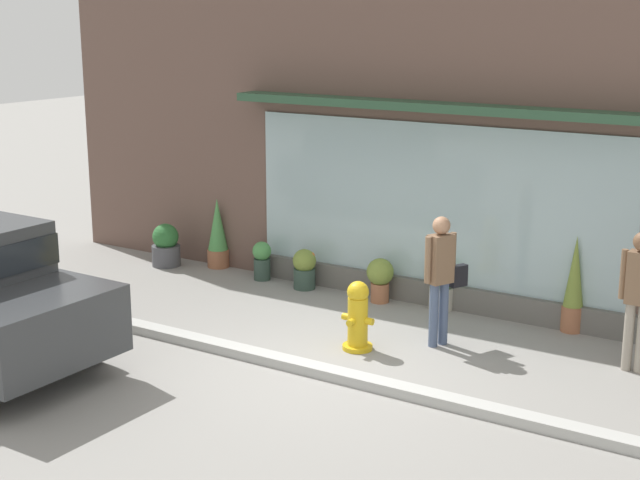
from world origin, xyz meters
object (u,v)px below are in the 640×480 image
pedestrian_passerby (639,291)px  pedestrian_with_handbag (441,271)px  fire_hydrant (358,316)px  potted_plant_low_front (304,268)px  potted_plant_trailing_edge (262,260)px  potted_plant_near_hydrant (166,246)px  potted_plant_window_right (574,286)px  potted_plant_corner_tall (380,277)px  potted_plant_window_center (442,281)px  potted_plant_doorstep (218,235)px

pedestrian_passerby → pedestrian_with_handbag: bearing=-168.8°
fire_hydrant → potted_plant_low_front: fire_hydrant is taller
potted_plant_trailing_edge → pedestrian_passerby: bearing=-7.3°
potted_plant_near_hydrant → potted_plant_window_right: potted_plant_window_right is taller
pedestrian_with_handbag → potted_plant_corner_tall: 2.02m
potted_plant_trailing_edge → potted_plant_window_center: bearing=3.1°
fire_hydrant → potted_plant_low_front: size_ratio=1.43×
potted_plant_near_hydrant → potted_plant_window_center: (4.93, 0.35, 0.07)m
pedestrian_with_handbag → potted_plant_doorstep: bearing=97.5°
potted_plant_window_right → pedestrian_with_handbag: bearing=-131.7°
pedestrian_with_handbag → fire_hydrant: bearing=155.2°
pedestrian_with_handbag → potted_plant_near_hydrant: 5.68m
fire_hydrant → potted_plant_window_center: fire_hydrant is taller
pedestrian_passerby → potted_plant_trailing_edge: size_ratio=2.74×
fire_hydrant → potted_plant_trailing_edge: size_ratio=1.44×
pedestrian_with_handbag → potted_plant_doorstep: 4.98m
potted_plant_near_hydrant → potted_plant_window_center: potted_plant_window_center is taller
potted_plant_doorstep → potted_plant_window_center: (4.14, -0.06, -0.14)m
potted_plant_window_right → potted_plant_low_front: bearing=-176.1°
pedestrian_with_handbag → potted_plant_window_right: pedestrian_with_handbag is taller
potted_plant_low_front → potted_plant_doorstep: (-1.91, 0.27, 0.23)m
potted_plant_window_center → potted_plant_doorstep: bearing=179.2°
pedestrian_passerby → potted_plant_window_right: size_ratio=1.30×
potted_plant_doorstep → potted_plant_window_center: size_ratio=1.56×
fire_hydrant → potted_plant_corner_tall: bearing=110.7°
fire_hydrant → potted_plant_low_front: bearing=137.5°
fire_hydrant → potted_plant_trailing_edge: fire_hydrant is taller
potted_plant_trailing_edge → potted_plant_window_center: (3.07, 0.17, 0.08)m
potted_plant_corner_tall → potted_plant_doorstep: bearing=175.7°
potted_plant_window_right → potted_plant_near_hydrant: bearing=-176.5°
fire_hydrant → potted_plant_corner_tall: 2.02m
pedestrian_passerby → potted_plant_doorstep: size_ratio=1.47×
potted_plant_trailing_edge → potted_plant_near_hydrant: (-1.86, -0.18, 0.01)m
potted_plant_window_right → potted_plant_window_center: 1.91m
potted_plant_doorstep → potted_plant_trailing_edge: bearing=-11.9°
potted_plant_near_hydrant → potted_plant_corner_tall: (4.02, 0.16, 0.04)m
potted_plant_near_hydrant → potted_plant_window_center: bearing=4.0°
pedestrian_passerby → potted_plant_trailing_edge: (-6.02, 0.77, -0.67)m
potted_plant_near_hydrant → potted_plant_low_front: size_ratio=1.15×
potted_plant_trailing_edge → potted_plant_doorstep: size_ratio=0.53×
pedestrian_passerby → potted_plant_window_center: pedestrian_passerby is taller
potted_plant_trailing_edge → potted_plant_window_right: 4.97m
potted_plant_window_right → potted_plant_low_front: potted_plant_window_right is taller
potted_plant_corner_tall → potted_plant_window_center: size_ratio=0.88×
potted_plant_trailing_edge → potted_plant_low_front: bearing=-3.1°
potted_plant_trailing_edge → potted_plant_doorstep: bearing=168.1°
pedestrian_with_handbag → potted_plant_corner_tall: size_ratio=2.56×
potted_plant_doorstep → potted_plant_corner_tall: bearing=-4.3°
pedestrian_with_handbag → potted_plant_window_right: 1.95m
pedestrian_passerby → potted_plant_near_hydrant: bearing=176.7°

